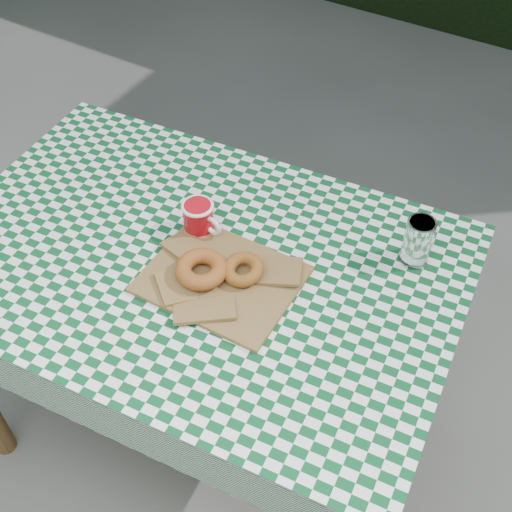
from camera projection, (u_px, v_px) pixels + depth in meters
The scene contains 8 objects.
ground at pixel (153, 459), 1.98m from camera, with size 60.00×60.00×0.00m, color #4D4D48.
table at pixel (204, 355), 1.79m from camera, with size 1.17×0.78×0.75m, color brown.
tablecloth at pixel (195, 260), 1.51m from camera, with size 1.19×0.80×0.01m, color #0A4521.
paper_bag at pixel (221, 278), 1.46m from camera, with size 0.33×0.26×0.02m, color olive.
bagel_front at pixel (201, 269), 1.44m from camera, with size 0.11×0.11×0.04m, color #9B4E20.
bagel_back at pixel (243, 269), 1.44m from camera, with size 0.09×0.09×0.03m, color brown.
coffee_mug at pixel (198, 217), 1.54m from camera, with size 0.14×0.14×0.08m, color #AA0A14, non-canonical shape.
drinking_glass at pixel (418, 241), 1.47m from camera, with size 0.06×0.06×0.12m, color white.
Camera 1 is at (0.72, -0.62, 1.87)m, focal length 46.83 mm.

